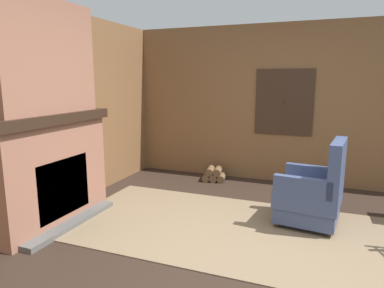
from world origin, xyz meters
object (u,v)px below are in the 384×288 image
object	(u,v)px
firewood_stack	(214,174)
storage_case	(81,102)
armchair	(313,195)
oil_lamp_vase	(25,106)

from	to	relation	value
firewood_stack	storage_case	world-z (taller)	storage_case
armchair	oil_lamp_vase	distance (m)	3.26
firewood_stack	oil_lamp_vase	distance (m)	3.08
oil_lamp_vase	storage_case	xyz separation A→B (m)	(0.00, 0.87, -0.02)
armchair	storage_case	world-z (taller)	storage_case
armchair	oil_lamp_vase	xyz separation A→B (m)	(-2.84, -1.23, 1.01)
firewood_stack	storage_case	bearing A→B (deg)	-127.94
oil_lamp_vase	armchair	bearing A→B (deg)	23.41
armchair	firewood_stack	size ratio (longest dim) A/B	2.37
storage_case	armchair	bearing A→B (deg)	7.27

